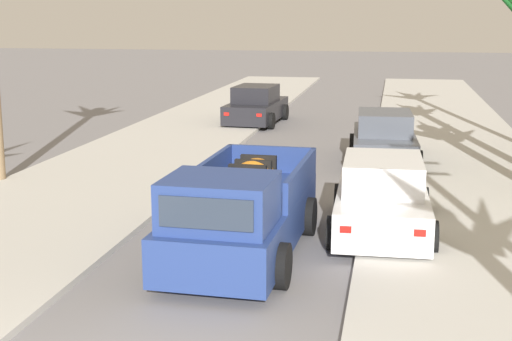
{
  "coord_description": "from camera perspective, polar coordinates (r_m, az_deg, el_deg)",
  "views": [
    {
      "loc": [
        2.75,
        -6.54,
        4.3
      ],
      "look_at": [
        0.06,
        7.34,
        1.2
      ],
      "focal_mm": 49.95,
      "sensor_mm": 36.0,
      "label": 1
    }
  ],
  "objects": [
    {
      "name": "sidewalk_right",
      "position": [
        19.12,
        16.5,
        -0.96
      ],
      "size": [
        4.98,
        60.0,
        0.12
      ],
      "primitive_type": "cube",
      "color": "beige",
      "rests_on": "ground"
    },
    {
      "name": "car_right_near",
      "position": [
        14.51,
        10.05,
        -2.14
      ],
      "size": [
        2.11,
        4.3,
        1.54
      ],
      "color": "silver",
      "rests_on": "ground"
    },
    {
      "name": "sidewalk_left",
      "position": [
        20.43,
        -10.68,
        0.17
      ],
      "size": [
        4.98,
        60.0,
        0.12
      ],
      "primitive_type": "cube",
      "color": "beige",
      "rests_on": "ground"
    },
    {
      "name": "curb_right",
      "position": [
        19.04,
        13.24,
        -0.86
      ],
      "size": [
        0.16,
        60.0,
        0.1
      ],
      "primitive_type": "cube",
      "color": "silver",
      "rests_on": "ground"
    },
    {
      "name": "pickup_truck",
      "position": [
        12.79,
        -1.18,
        -3.46
      ],
      "size": [
        2.33,
        5.27,
        1.8
      ],
      "color": "navy",
      "rests_on": "ground"
    },
    {
      "name": "curb_left",
      "position": [
        20.06,
        -7.78,
        0.02
      ],
      "size": [
        0.16,
        60.0,
        0.1
      ],
      "primitive_type": "cube",
      "color": "silver",
      "rests_on": "ground"
    },
    {
      "name": "car_left_mid",
      "position": [
        21.32,
        10.21,
        2.49
      ],
      "size": [
        2.18,
        4.33,
        1.54
      ],
      "color": "#474C56",
      "rests_on": "ground"
    },
    {
      "name": "car_left_near",
      "position": [
        28.69,
        0.02,
        5.19
      ],
      "size": [
        2.2,
        4.33,
        1.54
      ],
      "color": "black",
      "rests_on": "ground"
    }
  ]
}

